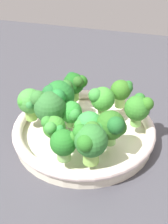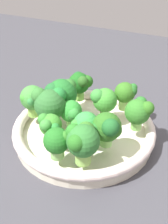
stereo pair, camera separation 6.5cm
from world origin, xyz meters
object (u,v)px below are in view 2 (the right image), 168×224
object	(u,v)px
broccoli_floret_6	(86,125)
broccoli_floret_7	(126,93)
broccoli_floret_5	(50,126)
broccoli_floret_9	(61,94)
broccoli_floret_11	(32,99)
broccoli_floret_3	(70,112)
broccoli_floret_8	(82,140)
broccoli_floret_1	(104,100)
broccoli_floret_10	(80,83)
broccoli_floret_12	(58,141)
broccoli_floret_0	(50,104)
broccoli_floret_4	(107,128)
bowl	(84,132)
broccoli_floret_2	(139,111)

from	to	relation	value
broccoli_floret_6	broccoli_floret_7	size ratio (longest dim) A/B	0.96
broccoli_floret_5	broccoli_floret_9	size ratio (longest dim) A/B	0.79
broccoli_floret_7	broccoli_floret_11	distance (cm)	19.14
broccoli_floret_3	broccoli_floret_8	distance (cm)	10.95
broccoli_floret_3	broccoli_floret_6	world-z (taller)	broccoli_floret_6
broccoli_floret_1	broccoli_floret_6	distance (cm)	8.93
broccoli_floret_1	broccoli_floret_10	xyz separation A→B (cm)	(6.74, -4.03, 0.34)
broccoli_floret_1	broccoli_floret_12	xyz separation A→B (cm)	(2.86, 14.93, -0.23)
broccoli_floret_0	broccoli_floret_5	size ratio (longest dim) A/B	1.28
broccoli_floret_5	broccoli_floret_12	distance (cm)	4.19
broccoli_floret_7	broccoli_floret_1	bearing A→B (deg)	49.00
broccoli_floret_1	broccoli_floret_8	size ratio (longest dim) A/B	0.83
broccoli_floret_10	broccoli_floret_1	bearing A→B (deg)	149.13
broccoli_floret_12	broccoli_floret_4	bearing A→B (deg)	-139.64
bowl	broccoli_floret_0	world-z (taller)	broccoli_floret_0
broccoli_floret_10	broccoli_floret_4	bearing A→B (deg)	128.96
broccoli_floret_2	broccoli_floret_8	bearing A→B (deg)	63.87
bowl	broccoli_floret_4	world-z (taller)	broccoli_floret_4
broccoli_floret_1	broccoli_floret_8	distance (cm)	14.65
broccoli_floret_3	broccoli_floret_5	bearing A→B (deg)	80.51
broccoli_floret_3	broccoli_floret_5	world-z (taller)	broccoli_floret_5
broccoli_floret_4	broccoli_floret_9	bearing A→B (deg)	-29.04
broccoli_floret_10	broccoli_floret_12	distance (cm)	19.36
bowl	broccoli_floret_0	size ratio (longest dim) A/B	3.72
broccoli_floret_4	broccoli_floret_11	distance (cm)	17.48
broccoli_floret_6	broccoli_floret_9	xyz separation A→B (cm)	(7.91, -6.48, 1.23)
broccoli_floret_2	broccoli_floret_4	world-z (taller)	broccoli_floret_4
broccoli_floret_0	broccoli_floret_8	distance (cm)	12.56
broccoli_floret_6	broccoli_floret_5	bearing A→B (deg)	29.25
broccoli_floret_8	broccoli_floret_11	bearing A→B (deg)	-32.01
broccoli_floret_3	broccoli_floret_2	bearing A→B (deg)	-162.78
broccoli_floret_8	broccoli_floret_12	size ratio (longest dim) A/B	1.27
broccoli_floret_2	broccoli_floret_3	distance (cm)	13.06
broccoli_floret_1	broccoli_floret_7	world-z (taller)	broccoli_floret_1
broccoli_floret_0	broccoli_floret_4	xyz separation A→B (cm)	(-12.44, 2.34, -0.55)
broccoli_floret_10	broccoli_floret_11	distance (cm)	11.46
broccoli_floret_0	broccoli_floret_9	distance (cm)	4.39
broccoli_floret_0	broccoli_floret_4	world-z (taller)	broccoli_floret_0
broccoli_floret_4	broccoli_floret_7	xyz separation A→B (cm)	(0.45, -13.16, -0.35)
bowl	broccoli_floret_6	bearing A→B (deg)	115.69
broccoli_floret_3	broccoli_floret_9	bearing A→B (deg)	-43.39
broccoli_floret_9	broccoli_floret_12	distance (cm)	13.62
broccoli_floret_5	broccoli_floret_9	bearing A→B (deg)	-76.49
broccoli_floret_7	broccoli_floret_11	xyz separation A→B (cm)	(16.64, 9.47, 0.16)
broccoli_floret_4	broccoli_floret_7	distance (cm)	13.17
broccoli_floret_6	broccoli_floret_4	bearing A→B (deg)	176.67
broccoli_floret_7	broccoli_floret_12	size ratio (longest dim) A/B	1.04
broccoli_floret_8	broccoli_floret_10	size ratio (longest dim) A/B	1.17
broccoli_floret_4	broccoli_floret_8	xyz separation A→B (cm)	(2.55, 5.39, 0.49)
broccoli_floret_3	broccoli_floret_6	bearing A→B (deg)	144.06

